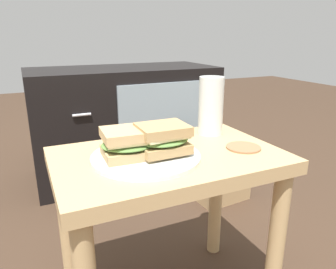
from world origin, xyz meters
The scene contains 8 objects.
side_table centered at (0.00, 0.00, 0.37)m, with size 0.56×0.36×0.46m.
tv_cabinet centered at (0.18, 0.95, 0.29)m, with size 0.96×0.46×0.58m.
plate centered at (-0.06, -0.01, 0.47)m, with size 0.26×0.26×0.01m, color silver.
sandwich_front centered at (-0.10, 0.00, 0.50)m, with size 0.13×0.11×0.07m.
sandwich_back centered at (-0.02, -0.02, 0.51)m, with size 0.12×0.11×0.07m.
beer_glass centered at (0.18, 0.10, 0.54)m, with size 0.07×0.07×0.17m.
coaster centered at (0.19, -0.05, 0.46)m, with size 0.09×0.09×0.01m, color #996B47.
paper_bag centered at (0.48, 0.44, 0.15)m, with size 0.24×0.15×0.31m.
Camera 1 is at (-0.31, -0.67, 0.74)m, focal length 33.99 mm.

